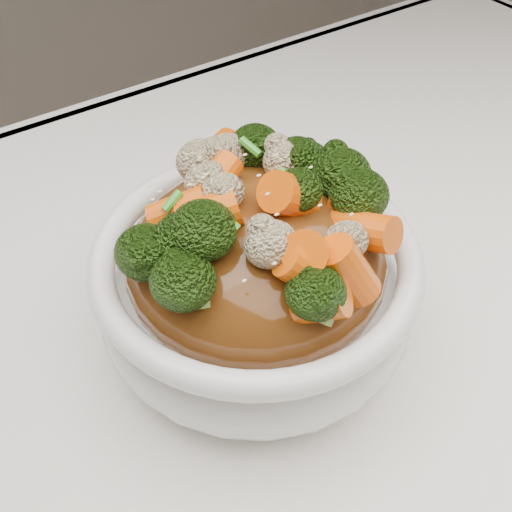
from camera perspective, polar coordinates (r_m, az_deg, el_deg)
tablecloth at (r=0.44m, az=5.48°, el=-10.87°), size 1.20×0.80×0.04m
bowl at (r=0.41m, az=-0.00°, el=-3.17°), size 0.27×0.27×0.08m
sauce_base at (r=0.39m, az=-0.00°, el=-0.31°), size 0.21×0.21×0.09m
carrots at (r=0.35m, az=-0.00°, el=6.84°), size 0.21×0.21×0.05m
broccoli at (r=0.35m, az=-0.00°, el=6.71°), size 0.21×0.21×0.04m
cauliflower at (r=0.35m, az=-0.00°, el=6.45°), size 0.21×0.21×0.04m
scallions at (r=0.35m, az=-0.00°, el=6.96°), size 0.16×0.16×0.02m
sesame_seeds at (r=0.35m, az=-0.00°, el=6.96°), size 0.19×0.19×0.01m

